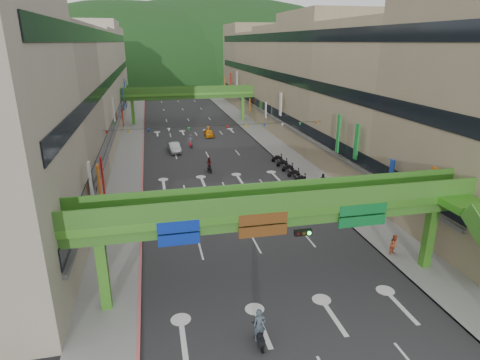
# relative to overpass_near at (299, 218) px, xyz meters

# --- Properties ---
(ground) EXTENTS (320.00, 320.00, 0.00)m
(ground) POSITION_rel_overpass_near_xyz_m (-0.93, -5.38, -5.21)
(ground) COLOR black
(ground) RESTS_ON ground
(road_slab) EXTENTS (18.00, 140.00, 0.02)m
(road_slab) POSITION_rel_overpass_near_xyz_m (-0.93, 44.62, -5.20)
(road_slab) COLOR #28282B
(road_slab) RESTS_ON ground
(sidewalk_left) EXTENTS (4.00, 140.00, 0.15)m
(sidewalk_left) POSITION_rel_overpass_near_xyz_m (-11.93, 44.62, -5.13)
(sidewalk_left) COLOR gray
(sidewalk_left) RESTS_ON ground
(sidewalk_right) EXTENTS (4.00, 140.00, 0.15)m
(sidewalk_right) POSITION_rel_overpass_near_xyz_m (10.07, 44.62, -5.13)
(sidewalk_right) COLOR gray
(sidewalk_right) RESTS_ON ground
(curb_left) EXTENTS (0.20, 140.00, 0.18)m
(curb_left) POSITION_rel_overpass_near_xyz_m (-10.03, 44.62, -5.12)
(curb_left) COLOR #CC5959
(curb_left) RESTS_ON ground
(curb_right) EXTENTS (0.20, 140.00, 0.18)m
(curb_right) POSITION_rel_overpass_near_xyz_m (8.17, 44.62, -5.12)
(curb_right) COLOR gray
(curb_right) RESTS_ON ground
(building_row_left) EXTENTS (12.80, 95.00, 19.00)m
(building_row_left) POSITION_rel_overpass_near_xyz_m (-19.86, 44.62, 4.25)
(building_row_left) COLOR #9E937F
(building_row_left) RESTS_ON ground
(building_row_right) EXTENTS (12.80, 95.00, 19.00)m
(building_row_right) POSITION_rel_overpass_near_xyz_m (18.00, 44.62, 4.25)
(building_row_right) COLOR gray
(building_row_right) RESTS_ON ground
(overpass_near) EXTENTS (28.00, 12.27, 7.10)m
(overpass_near) POSITION_rel_overpass_near_xyz_m (0.00, 0.00, 0.00)
(overpass_near) COLOR #4C9E2D
(overpass_near) RESTS_ON ground
(overpass_far) EXTENTS (28.00, 2.20, 7.10)m
(overpass_far) POSITION_rel_overpass_near_xyz_m (-0.93, 59.62, 0.20)
(overpass_far) COLOR #4C9E2D
(overpass_far) RESTS_ON ground
(hill_left) EXTENTS (168.00, 140.00, 112.00)m
(hill_left) POSITION_rel_overpass_near_xyz_m (-15.93, 154.62, -5.21)
(hill_left) COLOR #1C4419
(hill_left) RESTS_ON ground
(hill_right) EXTENTS (208.00, 176.00, 128.00)m
(hill_right) POSITION_rel_overpass_near_xyz_m (24.07, 174.62, -5.21)
(hill_right) COLOR #1C4419
(hill_right) RESTS_ON ground
(bunting_string) EXTENTS (26.00, 0.36, 0.47)m
(bunting_string) POSITION_rel_overpass_near_xyz_m (-0.93, 24.62, 0.75)
(bunting_string) COLOR black
(bunting_string) RESTS_ON ground
(scooter_rider_near) EXTENTS (0.70, 1.60, 2.22)m
(scooter_rider_near) POSITION_rel_overpass_near_xyz_m (-3.65, -4.38, -4.15)
(scooter_rider_near) COLOR black
(scooter_rider_near) RESTS_ON ground
(scooter_rider_mid) EXTENTS (0.83, 1.59, 1.86)m
(scooter_rider_mid) POSITION_rel_overpass_near_xyz_m (-1.79, 26.40, -4.26)
(scooter_rider_mid) COLOR black
(scooter_rider_mid) RESTS_ON ground
(scooter_rider_left) EXTENTS (1.01, 1.60, 2.00)m
(scooter_rider_left) POSITION_rel_overpass_near_xyz_m (-4.27, 12.18, -4.21)
(scooter_rider_left) COLOR gray
(scooter_rider_left) RESTS_ON ground
(scooter_rider_far) EXTENTS (0.91, 1.59, 2.06)m
(scooter_rider_far) POSITION_rel_overpass_near_xyz_m (-2.81, 39.18, -4.16)
(scooter_rider_far) COLOR maroon
(scooter_rider_far) RESTS_ON ground
(parked_scooter_row) EXTENTS (1.60, 9.38, 1.08)m
(parked_scooter_row) POSITION_rel_overpass_near_xyz_m (7.87, 24.36, -4.68)
(parked_scooter_row) COLOR black
(parked_scooter_row) RESTS_ON ground
(car_silver) EXTENTS (1.89, 4.46, 1.43)m
(car_silver) POSITION_rel_overpass_near_xyz_m (-5.48, 36.93, -4.49)
(car_silver) COLOR #AFB1B7
(car_silver) RESTS_ON ground
(car_yellow) EXTENTS (1.52, 3.67, 1.24)m
(car_yellow) POSITION_rel_overpass_near_xyz_m (1.02, 46.10, -4.58)
(car_yellow) COLOR orange
(car_yellow) RESTS_ON ground
(pedestrian_red) EXTENTS (0.94, 0.84, 1.58)m
(pedestrian_red) POSITION_rel_overpass_near_xyz_m (8.87, 2.62, -4.41)
(pedestrian_red) COLOR #AA4824
(pedestrian_red) RESTS_ON ground
(pedestrian_dark) EXTENTS (1.04, 0.49, 1.74)m
(pedestrian_dark) POSITION_rel_overpass_near_xyz_m (9.43, 17.29, -4.34)
(pedestrian_dark) COLOR black
(pedestrian_dark) RESTS_ON ground
(pedestrian_blue) EXTENTS (0.82, 0.55, 1.70)m
(pedestrian_blue) POSITION_rel_overpass_near_xyz_m (11.27, 10.72, -4.36)
(pedestrian_blue) COLOR #36505F
(pedestrian_blue) RESTS_ON ground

